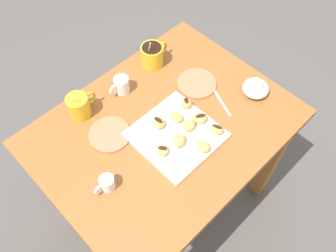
{
  "coord_description": "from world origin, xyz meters",
  "views": [
    {
      "loc": [
        -0.51,
        -0.54,
        1.87
      ],
      "look_at": [
        0.0,
        -0.02,
        0.77
      ],
      "focal_mm": 37.81,
      "sensor_mm": 36.0,
      "label": 1
    }
  ],
  "objects_px": {
    "coffee_mug_mustard_right": "(153,55)",
    "beignet_4": "(179,140)",
    "pastry_plate_square": "(177,135)",
    "ice_cream_bowl": "(256,88)",
    "beignet_8": "(203,146)",
    "beignet_0": "(158,123)",
    "beignet_3": "(163,150)",
    "dining_table": "(165,146)",
    "chocolate_sauce_pitcher": "(107,183)",
    "beignet_5": "(186,103)",
    "beignet_1": "(217,129)",
    "beignet_2": "(189,125)",
    "cream_pitcher_white": "(122,84)",
    "coffee_mug_mustard_left": "(79,105)",
    "beignet_6": "(200,118)",
    "beignet_7": "(176,117)",
    "saucer_coral_right": "(197,83)",
    "saucer_coral_left": "(110,134)"
  },
  "relations": [
    {
      "from": "coffee_mug_mustard_left",
      "to": "beignet_4",
      "type": "xyz_separation_m",
      "value": [
        0.17,
        -0.37,
        -0.02
      ]
    },
    {
      "from": "beignet_3",
      "to": "coffee_mug_mustard_right",
      "type": "bearing_deg",
      "value": 51.3
    },
    {
      "from": "beignet_0",
      "to": "beignet_7",
      "type": "height_order",
      "value": "beignet_0"
    },
    {
      "from": "beignet_6",
      "to": "pastry_plate_square",
      "type": "bearing_deg",
      "value": 169.21
    },
    {
      "from": "beignet_3",
      "to": "beignet_8",
      "type": "relative_size",
      "value": 0.89
    },
    {
      "from": "beignet_4",
      "to": "cream_pitcher_white",
      "type": "bearing_deg",
      "value": 86.39
    },
    {
      "from": "coffee_mug_mustard_left",
      "to": "beignet_5",
      "type": "bearing_deg",
      "value": -41.06
    },
    {
      "from": "coffee_mug_mustard_right",
      "to": "beignet_4",
      "type": "bearing_deg",
      "value": -120.13
    },
    {
      "from": "ice_cream_bowl",
      "to": "beignet_0",
      "type": "distance_m",
      "value": 0.42
    },
    {
      "from": "beignet_6",
      "to": "beignet_7",
      "type": "xyz_separation_m",
      "value": [
        -0.06,
        0.07,
        0.0
      ]
    },
    {
      "from": "cream_pitcher_white",
      "to": "chocolate_sauce_pitcher",
      "type": "xyz_separation_m",
      "value": [
        -0.31,
        -0.29,
        -0.01
      ]
    },
    {
      "from": "coffee_mug_mustard_left",
      "to": "beignet_2",
      "type": "bearing_deg",
      "value": -55.24
    },
    {
      "from": "saucer_coral_right",
      "to": "beignet_7",
      "type": "xyz_separation_m",
      "value": [
        -0.19,
        -0.07,
        0.03
      ]
    },
    {
      "from": "coffee_mug_mustard_right",
      "to": "beignet_8",
      "type": "xyz_separation_m",
      "value": [
        -0.17,
        -0.45,
        -0.02
      ]
    },
    {
      "from": "saucer_coral_right",
      "to": "saucer_coral_left",
      "type": "bearing_deg",
      "value": 172.06
    },
    {
      "from": "coffee_mug_mustard_right",
      "to": "coffee_mug_mustard_left",
      "type": "bearing_deg",
      "value": 180.0
    },
    {
      "from": "pastry_plate_square",
      "to": "beignet_8",
      "type": "height_order",
      "value": "beignet_8"
    },
    {
      "from": "coffee_mug_mustard_left",
      "to": "beignet_2",
      "type": "distance_m",
      "value": 0.42
    },
    {
      "from": "beignet_0",
      "to": "beignet_3",
      "type": "relative_size",
      "value": 1.11
    },
    {
      "from": "beignet_5",
      "to": "chocolate_sauce_pitcher",
      "type": "bearing_deg",
      "value": -173.8
    },
    {
      "from": "beignet_3",
      "to": "beignet_6",
      "type": "distance_m",
      "value": 0.2
    },
    {
      "from": "saucer_coral_right",
      "to": "beignet_1",
      "type": "xyz_separation_m",
      "value": [
        -0.13,
        -0.22,
        0.03
      ]
    },
    {
      "from": "beignet_1",
      "to": "beignet_5",
      "type": "xyz_separation_m",
      "value": [
        0.0,
        0.16,
        0.0
      ]
    },
    {
      "from": "dining_table",
      "to": "beignet_5",
      "type": "bearing_deg",
      "value": 1.26
    },
    {
      "from": "saucer_coral_left",
      "to": "beignet_1",
      "type": "relative_size",
      "value": 2.94
    },
    {
      "from": "beignet_2",
      "to": "beignet_8",
      "type": "bearing_deg",
      "value": -106.32
    },
    {
      "from": "ice_cream_bowl",
      "to": "beignet_1",
      "type": "xyz_separation_m",
      "value": [
        -0.26,
        -0.02,
        -0.0
      ]
    },
    {
      "from": "dining_table",
      "to": "chocolate_sauce_pitcher",
      "type": "bearing_deg",
      "value": -171.95
    },
    {
      "from": "beignet_2",
      "to": "beignet_4",
      "type": "xyz_separation_m",
      "value": [
        -0.07,
        -0.02,
        0.0
      ]
    },
    {
      "from": "saucer_coral_left",
      "to": "saucer_coral_right",
      "type": "bearing_deg",
      "value": -7.94
    },
    {
      "from": "ice_cream_bowl",
      "to": "beignet_6",
      "type": "height_order",
      "value": "ice_cream_bowl"
    },
    {
      "from": "cream_pitcher_white",
      "to": "beignet_0",
      "type": "height_order",
      "value": "cream_pitcher_white"
    },
    {
      "from": "beignet_3",
      "to": "beignet_7",
      "type": "xyz_separation_m",
      "value": [
        0.14,
        0.07,
        0.0
      ]
    },
    {
      "from": "dining_table",
      "to": "saucer_coral_right",
      "type": "height_order",
      "value": "saucer_coral_right"
    },
    {
      "from": "coffee_mug_mustard_left",
      "to": "beignet_6",
      "type": "relative_size",
      "value": 2.6
    },
    {
      "from": "pastry_plate_square",
      "to": "ice_cream_bowl",
      "type": "relative_size",
      "value": 2.75
    },
    {
      "from": "dining_table",
      "to": "beignet_8",
      "type": "xyz_separation_m",
      "value": [
        0.02,
        -0.18,
        0.18
      ]
    },
    {
      "from": "beignet_0",
      "to": "beignet_1",
      "type": "distance_m",
      "value": 0.22
    },
    {
      "from": "beignet_3",
      "to": "beignet_8",
      "type": "xyz_separation_m",
      "value": [
        0.11,
        -0.09,
        0.0
      ]
    },
    {
      "from": "beignet_4",
      "to": "beignet_1",
      "type": "bearing_deg",
      "value": -24.81
    },
    {
      "from": "cream_pitcher_white",
      "to": "chocolate_sauce_pitcher",
      "type": "relative_size",
      "value": 1.14
    },
    {
      "from": "dining_table",
      "to": "cream_pitcher_white",
      "type": "relative_size",
      "value": 9.2
    },
    {
      "from": "coffee_mug_mustard_right",
      "to": "beignet_8",
      "type": "distance_m",
      "value": 0.48
    },
    {
      "from": "pastry_plate_square",
      "to": "beignet_6",
      "type": "bearing_deg",
      "value": -10.79
    },
    {
      "from": "dining_table",
      "to": "beignet_2",
      "type": "height_order",
      "value": "beignet_2"
    },
    {
      "from": "coffee_mug_mustard_left",
      "to": "beignet_6",
      "type": "distance_m",
      "value": 0.46
    },
    {
      "from": "coffee_mug_mustard_right",
      "to": "beignet_6",
      "type": "relative_size",
      "value": 2.6
    },
    {
      "from": "coffee_mug_mustard_left",
      "to": "beignet_8",
      "type": "distance_m",
      "value": 0.49
    },
    {
      "from": "beignet_8",
      "to": "saucer_coral_left",
      "type": "bearing_deg",
      "value": 124.27
    },
    {
      "from": "beignet_4",
      "to": "beignet_8",
      "type": "distance_m",
      "value": 0.09
    }
  ]
}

